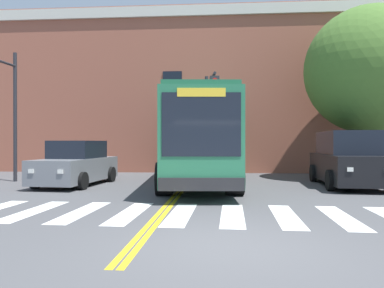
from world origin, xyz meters
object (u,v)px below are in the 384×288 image
at_px(traffic_light_overhead, 210,108).
at_px(car_black_far_lane, 347,160).
at_px(car_grey_near_lane, 77,165).
at_px(street_tree_curbside_large, 370,71).
at_px(city_bus, 198,138).

bearing_deg(traffic_light_overhead, car_black_far_lane, -6.81).
height_order(car_grey_near_lane, car_black_far_lane, car_black_far_lane).
relative_size(car_grey_near_lane, car_black_far_lane, 0.90).
bearing_deg(street_tree_curbside_large, car_grey_near_lane, -166.20).
relative_size(city_bus, car_grey_near_lane, 2.29).
xyz_separation_m(car_black_far_lane, traffic_light_overhead, (-5.49, 0.66, 2.19)).
height_order(traffic_light_overhead, street_tree_curbside_large, street_tree_curbside_large).
height_order(city_bus, car_black_far_lane, city_bus).
xyz_separation_m(car_black_far_lane, street_tree_curbside_large, (1.96, 2.72, 4.06)).
bearing_deg(street_tree_curbside_large, traffic_light_overhead, -164.47).
bearing_deg(city_bus, street_tree_curbside_large, 17.77).
bearing_deg(traffic_light_overhead, car_grey_near_lane, -168.61).
relative_size(traffic_light_overhead, street_tree_curbside_large, 0.59).
relative_size(car_grey_near_lane, street_tree_curbside_large, 0.57).
relative_size(city_bus, car_black_far_lane, 2.06).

